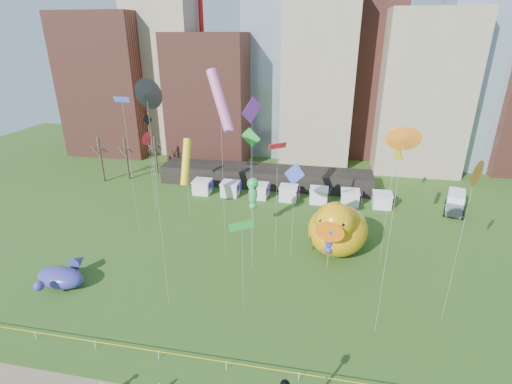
% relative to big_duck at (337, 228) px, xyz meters
% --- Properties ---
extents(ground, '(160.00, 160.00, 0.00)m').
position_rel_big_duck_xyz_m(ground, '(-8.76, -20.32, -3.58)').
color(ground, '#33561A').
rests_on(ground, ground).
extents(skyline, '(101.00, 23.00, 68.00)m').
position_rel_big_duck_xyz_m(skyline, '(-6.51, 40.74, 17.86)').
color(skyline, brown).
rests_on(skyline, ground).
extents(pavilion, '(38.00, 6.00, 3.20)m').
position_rel_big_duck_xyz_m(pavilion, '(-12.76, 21.68, -1.98)').
color(pavilion, black).
rests_on(pavilion, ground).
extents(vendor_tents, '(33.24, 2.80, 2.40)m').
position_rel_big_duck_xyz_m(vendor_tents, '(-7.74, 15.68, -2.47)').
color(vendor_tents, white).
rests_on(vendor_tents, ground).
extents(bare_trees, '(8.44, 6.44, 8.50)m').
position_rel_big_duck_xyz_m(bare_trees, '(-38.93, 20.22, 0.43)').
color(bare_trees, '#382B21').
rests_on(bare_trees, ground).
extents(caution_tape, '(50.00, 0.06, 0.90)m').
position_rel_big_duck_xyz_m(caution_tape, '(-8.76, -20.32, -2.90)').
color(caution_tape, white).
rests_on(caution_tape, ground).
extents(big_duck, '(9.00, 10.84, 7.79)m').
position_rel_big_duck_xyz_m(big_duck, '(0.00, 0.00, 0.00)').
color(big_duck, orange).
rests_on(big_duck, ground).
extents(small_duck, '(3.11, 4.03, 3.02)m').
position_rel_big_duck_xyz_m(small_duck, '(2.83, 4.66, -2.19)').
color(small_duck, white).
rests_on(small_duck, ground).
extents(seahorse_green, '(1.68, 2.05, 7.83)m').
position_rel_big_duck_xyz_m(seahorse_green, '(-11.49, 4.23, 2.31)').
color(seahorse_green, silver).
rests_on(seahorse_green, ground).
extents(seahorse_purple, '(1.43, 1.76, 6.06)m').
position_rel_big_duck_xyz_m(seahorse_purple, '(-0.90, -3.57, 0.79)').
color(seahorse_purple, silver).
rests_on(seahorse_purple, ground).
extents(whale_inflatable, '(5.87, 7.26, 2.48)m').
position_rel_big_duck_xyz_m(whale_inflatable, '(-29.60, -12.51, -2.44)').
color(whale_inflatable, '#4A3187').
rests_on(whale_inflatable, ground).
extents(box_truck, '(4.15, 6.95, 2.78)m').
position_rel_big_duck_xyz_m(box_truck, '(18.35, 16.58, -2.15)').
color(box_truck, white).
rests_on(box_truck, ground).
extents(kite_0, '(0.41, 1.84, 12.59)m').
position_rel_big_duck_xyz_m(kite_0, '(-27.65, 7.25, 8.08)').
color(kite_0, silver).
rests_on(kite_0, ground).
extents(kite_1, '(0.47, 1.52, 11.94)m').
position_rel_big_duck_xyz_m(kite_1, '(7.85, 12.94, 7.56)').
color(kite_1, silver).
rests_on(kite_1, ground).
extents(kite_2, '(0.65, 1.66, 15.11)m').
position_rel_big_duck_xyz_m(kite_2, '(-27.85, 8.17, 10.12)').
color(kite_2, silver).
rests_on(kite_2, ground).
extents(kite_3, '(2.24, 0.08, 16.22)m').
position_rel_big_duck_xyz_m(kite_3, '(-10.40, -2.17, 11.14)').
color(kite_3, silver).
rests_on(kite_3, ground).
extents(kite_4, '(2.17, 1.99, 16.83)m').
position_rel_big_duck_xyz_m(kite_4, '(5.36, -1.14, 11.29)').
color(kite_4, silver).
rests_on(kite_4, ground).
extents(kite_5, '(2.21, 0.53, 18.58)m').
position_rel_big_duck_xyz_m(kite_5, '(-27.35, 1.00, 14.43)').
color(kite_5, silver).
rests_on(kite_5, ground).
extents(kite_6, '(1.40, 1.90, 16.28)m').
position_rel_big_duck_xyz_m(kite_6, '(10.33, -10.43, 11.62)').
color(kite_6, silver).
rests_on(kite_6, ground).
extents(kite_7, '(1.58, 2.22, 20.06)m').
position_rel_big_duck_xyz_m(kite_7, '(-9.64, -5.17, 14.73)').
color(kite_7, silver).
rests_on(kite_7, ground).
extents(kite_8, '(1.92, 1.58, 14.58)m').
position_rel_big_duck_xyz_m(kite_8, '(-7.35, -2.05, 10.52)').
color(kite_8, silver).
rests_on(kite_8, ground).
extents(kite_9, '(3.88, 3.29, 22.45)m').
position_rel_big_duck_xyz_m(kite_9, '(-13.67, -2.52, 15.49)').
color(kite_9, silver).
rests_on(kite_9, ground).
extents(kite_10, '(2.31, 1.42, 22.54)m').
position_rel_big_duck_xyz_m(kite_10, '(-16.63, -13.67, 17.71)').
color(kite_10, silver).
rests_on(kite_10, ground).
extents(kite_11, '(2.18, 1.74, 9.78)m').
position_rel_big_duck_xyz_m(kite_11, '(-9.12, -12.45, 5.78)').
color(kite_11, silver).
rests_on(kite_11, ground).
extents(kite_12, '(1.32, 3.94, 11.83)m').
position_rel_big_duck_xyz_m(kite_12, '(-21.96, 7.00, 4.94)').
color(kite_12, silver).
rests_on(kite_12, ground).
extents(kite_13, '(2.47, 1.45, 12.39)m').
position_rel_big_duck_xyz_m(kite_13, '(-5.37, -1.87, 7.26)').
color(kite_13, silver).
rests_on(kite_13, ground).
extents(kite_14, '(1.83, 0.38, 19.40)m').
position_rel_big_duck_xyz_m(kite_14, '(3.78, -13.33, 14.86)').
color(kite_14, silver).
rests_on(kite_14, ground).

